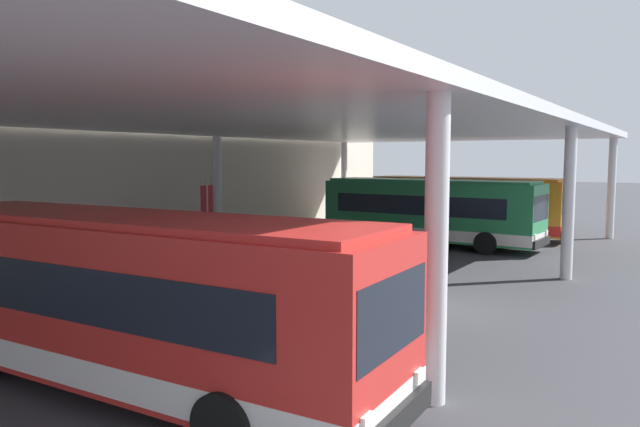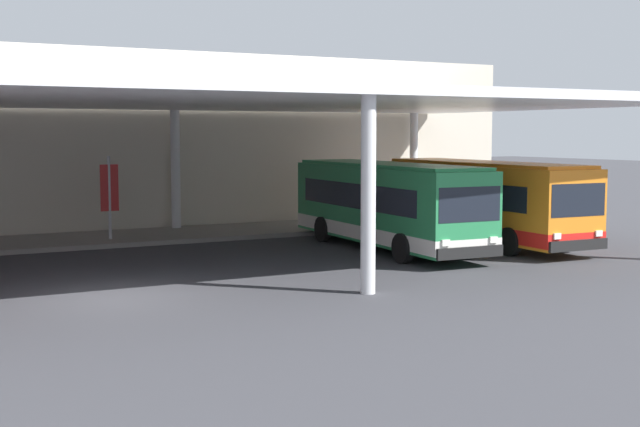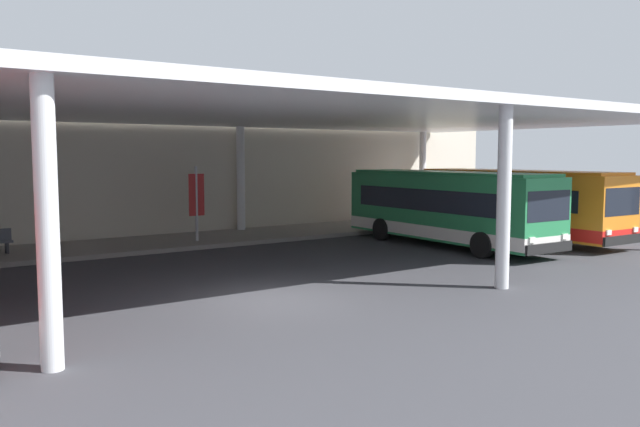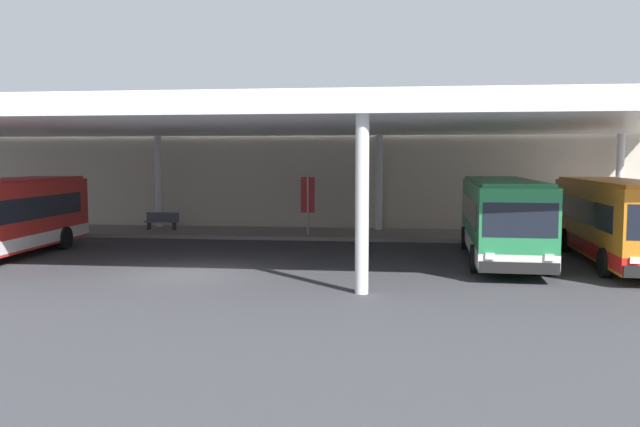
{
  "view_description": "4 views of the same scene",
  "coord_description": "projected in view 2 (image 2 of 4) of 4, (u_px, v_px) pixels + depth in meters",
  "views": [
    {
      "loc": [
        -15.47,
        -6.09,
        4.16
      ],
      "look_at": [
        2.74,
        5.43,
        2.16
      ],
      "focal_mm": 33.2,
      "sensor_mm": 36.0,
      "label": 1
    },
    {
      "loc": [
        -5.38,
        -21.54,
        4.26
      ],
      "look_at": [
        7.47,
        2.68,
        1.65
      ],
      "focal_mm": 47.45,
      "sensor_mm": 36.0,
      "label": 2
    },
    {
      "loc": [
        -8.62,
        -14.37,
        3.84
      ],
      "look_at": [
        3.72,
        3.22,
        1.88
      ],
      "focal_mm": 35.69,
      "sensor_mm": 36.0,
      "label": 3
    },
    {
      "loc": [
        7.23,
        -21.29,
        3.96
      ],
      "look_at": [
        3.96,
        5.39,
        1.69
      ],
      "focal_mm": 36.2,
      "sensor_mm": 36.0,
      "label": 4
    }
  ],
  "objects": [
    {
      "name": "ground_plane",
      "position": [
        114.0,
        298.0,
        21.86
      ],
      "size": [
        200.0,
        200.0,
        0.0
      ],
      "primitive_type": "plane",
      "color": "#3D3D42"
    },
    {
      "name": "platform_kerb",
      "position": [
        36.0,
        243.0,
        32.18
      ],
      "size": [
        42.0,
        4.5,
        0.18
      ],
      "primitive_type": "cube",
      "color": "gray",
      "rests_on": "ground"
    },
    {
      "name": "station_building_facade",
      "position": [
        19.0,
        141.0,
        34.67
      ],
      "size": [
        48.0,
        1.6,
        7.86
      ],
      "primitive_type": "cube",
      "color": "beige",
      "rests_on": "ground"
    },
    {
      "name": "canopy_shelter",
      "position": [
        65.0,
        99.0,
        26.19
      ],
      "size": [
        40.0,
        17.0,
        5.55
      ],
      "color": "silver",
      "rests_on": "ground"
    },
    {
      "name": "bus_second_bay",
      "position": [
        386.0,
        204.0,
        30.98
      ],
      "size": [
        3.05,
        10.63,
        3.17
      ],
      "color": "#28844C",
      "rests_on": "ground"
    },
    {
      "name": "bus_middle_bay",
      "position": [
        483.0,
        201.0,
        32.66
      ],
      "size": [
        3.0,
        10.62,
        3.17
      ],
      "color": "orange",
      "rests_on": "ground"
    },
    {
      "name": "banner_sign",
      "position": [
        109.0,
        193.0,
        32.53
      ],
      "size": [
        0.7,
        0.12,
        3.2
      ],
      "color": "#B2B2B7",
      "rests_on": "platform_kerb"
    }
  ]
}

